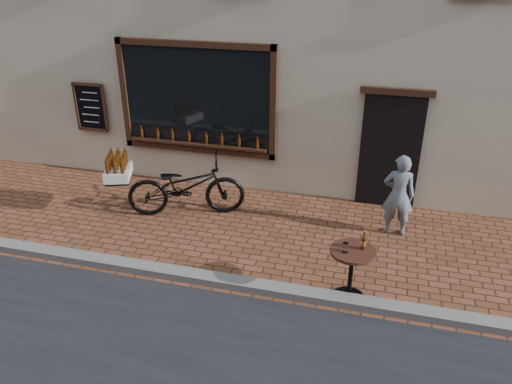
# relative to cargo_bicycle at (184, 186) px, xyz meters

# --- Properties ---
(ground) EXTENTS (90.00, 90.00, 0.00)m
(ground) POSITION_rel_cargo_bicycle_xyz_m (1.72, -2.12, -0.58)
(ground) COLOR brown
(ground) RESTS_ON ground
(kerb) EXTENTS (90.00, 0.25, 0.12)m
(kerb) POSITION_rel_cargo_bicycle_xyz_m (1.72, -1.92, -0.52)
(kerb) COLOR slate
(kerb) RESTS_ON ground
(cargo_bicycle) EXTENTS (2.58, 1.48, 1.22)m
(cargo_bicycle) POSITION_rel_cargo_bicycle_xyz_m (0.00, 0.00, 0.00)
(cargo_bicycle) COLOR black
(cargo_bicycle) RESTS_ON ground
(bistro_table) EXTENTS (0.64, 0.64, 1.10)m
(bistro_table) POSITION_rel_cargo_bicycle_xyz_m (3.24, -1.77, 0.00)
(bistro_table) COLOR black
(bistro_table) RESTS_ON ground
(pedestrian) EXTENTS (0.54, 0.36, 1.48)m
(pedestrian) POSITION_rel_cargo_bicycle_xyz_m (3.83, 0.29, 0.16)
(pedestrian) COLOR slate
(pedestrian) RESTS_ON ground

